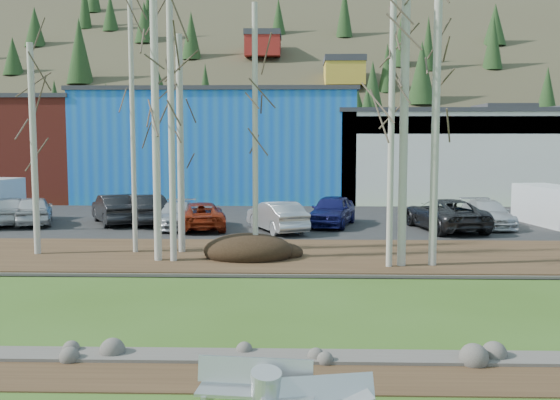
{
  "coord_description": "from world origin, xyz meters",
  "views": [
    {
      "loc": [
        -0.08,
        -9.83,
        4.72
      ],
      "look_at": [
        -0.68,
        12.42,
        2.5
      ],
      "focal_mm": 40.0,
      "sensor_mm": 36.0,
      "label": 1
    }
  ],
  "objects_px": {
    "car_5": "(277,216)",
    "car_6": "(445,214)",
    "litter_bin": "(266,400)",
    "car_4": "(332,211)",
    "car_2": "(201,215)",
    "van_white": "(553,206)",
    "car_1": "(144,209)",
    "car_8": "(115,209)",
    "car_9": "(34,210)",
    "car_7": "(487,214)",
    "bench_intact": "(256,390)",
    "car_3": "(177,215)",
    "car_0": "(10,210)",
    "seagull": "(289,395)"
  },
  "relations": [
    {
      "from": "car_5",
      "to": "car_6",
      "type": "bearing_deg",
      "value": 160.56
    },
    {
      "from": "litter_bin",
      "to": "car_4",
      "type": "relative_size",
      "value": 0.18
    },
    {
      "from": "car_2",
      "to": "van_white",
      "type": "bearing_deg",
      "value": 175.47
    },
    {
      "from": "car_2",
      "to": "car_1",
      "type": "bearing_deg",
      "value": -38.39
    },
    {
      "from": "litter_bin",
      "to": "car_8",
      "type": "height_order",
      "value": "car_8"
    },
    {
      "from": "car_9",
      "to": "litter_bin",
      "type": "bearing_deg",
      "value": 100.2
    },
    {
      "from": "car_7",
      "to": "car_4",
      "type": "bearing_deg",
      "value": 177.49
    },
    {
      "from": "bench_intact",
      "to": "car_5",
      "type": "height_order",
      "value": "car_5"
    },
    {
      "from": "car_3",
      "to": "van_white",
      "type": "relative_size",
      "value": 0.92
    },
    {
      "from": "car_1",
      "to": "car_4",
      "type": "distance_m",
      "value": 10.05
    },
    {
      "from": "car_2",
      "to": "car_4",
      "type": "relative_size",
      "value": 1.04
    },
    {
      "from": "car_7",
      "to": "car_0",
      "type": "bearing_deg",
      "value": 178.32
    },
    {
      "from": "car_3",
      "to": "car_8",
      "type": "bearing_deg",
      "value": 154.83
    },
    {
      "from": "car_2",
      "to": "car_4",
      "type": "height_order",
      "value": "car_4"
    },
    {
      "from": "litter_bin",
      "to": "car_7",
      "type": "distance_m",
      "value": 24.63
    },
    {
      "from": "car_3",
      "to": "van_white",
      "type": "height_order",
      "value": "van_white"
    },
    {
      "from": "van_white",
      "to": "car_1",
      "type": "bearing_deg",
      "value": 170.04
    },
    {
      "from": "car_7",
      "to": "car_9",
      "type": "distance_m",
      "value": 23.79
    },
    {
      "from": "litter_bin",
      "to": "van_white",
      "type": "relative_size",
      "value": 0.17
    },
    {
      "from": "bench_intact",
      "to": "car_8",
      "type": "xyz_separation_m",
      "value": [
        -9.08,
        22.82,
        0.44
      ]
    },
    {
      "from": "car_3",
      "to": "car_7",
      "type": "bearing_deg",
      "value": -1.84
    },
    {
      "from": "car_7",
      "to": "van_white",
      "type": "bearing_deg",
      "value": 10.79
    },
    {
      "from": "car_0",
      "to": "car_3",
      "type": "height_order",
      "value": "car_0"
    },
    {
      "from": "bench_intact",
      "to": "car_2",
      "type": "height_order",
      "value": "car_2"
    },
    {
      "from": "seagull",
      "to": "car_2",
      "type": "relative_size",
      "value": 0.09
    },
    {
      "from": "car_0",
      "to": "car_5",
      "type": "height_order",
      "value": "car_0"
    },
    {
      "from": "car_4",
      "to": "van_white",
      "type": "distance_m",
      "value": 11.69
    },
    {
      "from": "bench_intact",
      "to": "car_1",
      "type": "relative_size",
      "value": 0.42
    },
    {
      "from": "car_1",
      "to": "car_6",
      "type": "xyz_separation_m",
      "value": [
        15.58,
        -1.87,
        -0.01
      ]
    },
    {
      "from": "car_3",
      "to": "car_2",
      "type": "bearing_deg",
      "value": -21.42
    },
    {
      "from": "litter_bin",
      "to": "van_white",
      "type": "height_order",
      "value": "van_white"
    },
    {
      "from": "bench_intact",
      "to": "car_7",
      "type": "distance_m",
      "value": 24.49
    },
    {
      "from": "car_2",
      "to": "car_8",
      "type": "xyz_separation_m",
      "value": [
        -4.93,
        1.79,
        0.12
      ]
    },
    {
      "from": "car_7",
      "to": "car_5",
      "type": "bearing_deg",
      "value": -171.33
    },
    {
      "from": "car_0",
      "to": "car_3",
      "type": "bearing_deg",
      "value": 153.71
    },
    {
      "from": "seagull",
      "to": "car_8",
      "type": "height_order",
      "value": "car_8"
    },
    {
      "from": "van_white",
      "to": "car_7",
      "type": "bearing_deg",
      "value": -178.2
    },
    {
      "from": "car_6",
      "to": "car_2",
      "type": "bearing_deg",
      "value": -11.76
    },
    {
      "from": "car_0",
      "to": "car_9",
      "type": "distance_m",
      "value": 1.27
    },
    {
      "from": "litter_bin",
      "to": "car_7",
      "type": "height_order",
      "value": "car_7"
    },
    {
      "from": "bench_intact",
      "to": "car_1",
      "type": "bearing_deg",
      "value": 113.91
    },
    {
      "from": "seagull",
      "to": "car_3",
      "type": "relative_size",
      "value": 0.09
    },
    {
      "from": "car_5",
      "to": "car_0",
      "type": "bearing_deg",
      "value": -32.71
    },
    {
      "from": "car_1",
      "to": "car_2",
      "type": "distance_m",
      "value": 3.8
    },
    {
      "from": "car_2",
      "to": "van_white",
      "type": "relative_size",
      "value": 0.98
    },
    {
      "from": "car_1",
      "to": "car_3",
      "type": "relative_size",
      "value": 1.05
    },
    {
      "from": "car_8",
      "to": "car_2",
      "type": "bearing_deg",
      "value": 132.75
    },
    {
      "from": "car_5",
      "to": "car_9",
      "type": "xyz_separation_m",
      "value": [
        -12.97,
        2.11,
        0.02
      ]
    },
    {
      "from": "bench_intact",
      "to": "car_3",
      "type": "relative_size",
      "value": 0.44
    },
    {
      "from": "litter_bin",
      "to": "car_9",
      "type": "bearing_deg",
      "value": 120.78
    }
  ]
}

